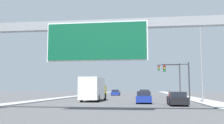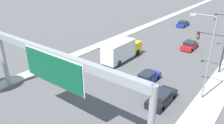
# 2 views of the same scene
# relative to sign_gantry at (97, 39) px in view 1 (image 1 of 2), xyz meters

# --- Properties ---
(sidewalk_right) EXTENTS (3.00, 120.00, 0.15)m
(sidewalk_right) POSITION_rel_sign_gantry_xyz_m (11.25, 42.10, -5.55)
(sidewalk_right) COLOR #ABABAB
(sidewalk_right) RESTS_ON ground
(median_strip_left) EXTENTS (2.00, 120.00, 0.15)m
(median_strip_left) POSITION_rel_sign_gantry_xyz_m (-10.75, 42.10, -5.55)
(median_strip_left) COLOR #ABABAB
(median_strip_left) RESTS_ON ground
(sign_gantry) EXTENTS (20.42, 0.73, 7.10)m
(sign_gantry) POSITION_rel_sign_gantry_xyz_m (0.00, 0.00, 0.00)
(sign_gantry) COLOR gray
(sign_gantry) RESTS_ON ground
(car_near_left) EXTENTS (1.87, 4.32, 1.40)m
(car_near_left) POSITION_rel_sign_gantry_xyz_m (-3.50, 42.07, -4.96)
(car_near_left) COLOR navy
(car_near_left) RESTS_ON ground
(car_far_right) EXTENTS (1.88, 4.23, 1.53)m
(car_far_right) POSITION_rel_sign_gantry_xyz_m (3.50, 27.09, -4.91)
(car_far_right) COLOR red
(car_far_right) RESTS_ON ground
(car_mid_center) EXTENTS (1.82, 4.58, 1.43)m
(car_mid_center) POSITION_rel_sign_gantry_xyz_m (7.00, 8.46, -4.95)
(car_mid_center) COLOR black
(car_mid_center) RESTS_ON ground
(car_far_center) EXTENTS (1.79, 4.23, 1.43)m
(car_far_center) POSITION_rel_sign_gantry_xyz_m (3.50, 11.61, -4.95)
(car_far_center) COLOR navy
(car_far_center) RESTS_ON ground
(truck_box_primary) EXTENTS (2.48, 8.17, 3.24)m
(truck_box_primary) POSITION_rel_sign_gantry_xyz_m (-3.50, 15.56, -3.98)
(truck_box_primary) COLOR yellow
(truck_box_primary) RESTS_ON ground
(traffic_light_near_intersection) EXTENTS (4.04, 0.32, 5.70)m
(traffic_light_near_intersection) POSITION_rel_sign_gantry_xyz_m (8.93, 20.10, -1.78)
(traffic_light_near_intersection) COLOR #2D2D30
(traffic_light_near_intersection) RESTS_ON ground
(traffic_light_mid_block) EXTENTS (4.38, 0.32, 6.55)m
(traffic_light_mid_block) POSITION_rel_sign_gantry_xyz_m (8.91, 30.10, -1.23)
(traffic_light_mid_block) COLOR #2D2D30
(traffic_light_mid_block) RESTS_ON ground
(street_lamp_right) EXTENTS (2.71, 0.28, 9.61)m
(street_lamp_right) POSITION_rel_sign_gantry_xyz_m (10.04, 11.94, -0.01)
(street_lamp_right) COLOR gray
(street_lamp_right) RESTS_ON ground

